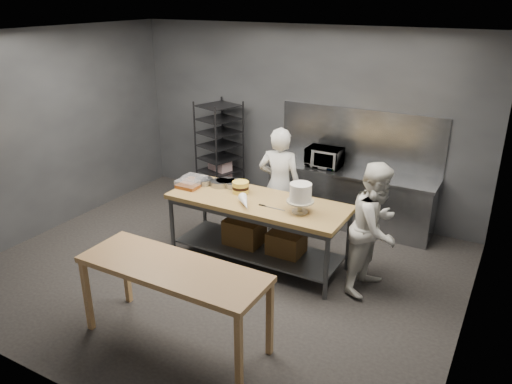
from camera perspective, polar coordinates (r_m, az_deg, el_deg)
ground at (r=6.75m, az=-4.10°, el=-8.88°), size 6.00×6.00×0.00m
back_wall at (r=8.23m, az=5.23°, el=8.13°), size 6.00×0.04×3.00m
work_table at (r=6.67m, az=0.39°, el=-3.62°), size 2.40×0.90×0.92m
near_counter at (r=5.15m, az=-9.49°, el=-9.21°), size 2.00×0.70×0.90m
back_counter at (r=7.93m, az=10.60°, el=-0.68°), size 2.60×0.60×0.90m
splashback_panel at (r=7.91m, az=11.77°, el=6.07°), size 2.60×0.02×0.90m
speed_rack at (r=8.69m, az=-4.18°, el=4.50°), size 0.76×0.80×1.75m
chef_behind at (r=7.20m, az=2.71°, el=0.78°), size 0.69×0.52×1.71m
chef_right at (r=6.15m, az=13.51°, el=-4.04°), size 0.75×0.89×1.64m
microwave at (r=7.87m, az=7.80°, el=3.95°), size 0.54×0.37×0.30m
frosted_cake_stand at (r=6.09m, az=5.11°, el=-0.26°), size 0.34×0.34×0.38m
layer_cake at (r=6.73m, az=-1.77°, el=0.55°), size 0.22×0.22×0.16m
cake_pans at (r=7.02m, az=-3.92°, el=1.05°), size 0.72×0.40×0.07m
piping_bag at (r=6.29m, az=-1.28°, el=-1.23°), size 0.33×0.37×0.12m
offset_spatula at (r=6.30m, az=1.41°, el=-1.70°), size 0.36×0.02×0.02m
pastry_clamshells at (r=7.04m, az=-7.41°, el=1.16°), size 0.34×0.42×0.11m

